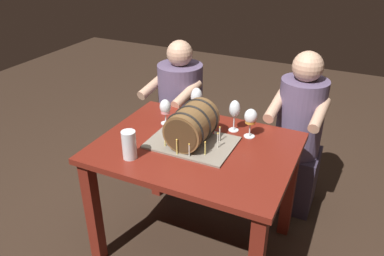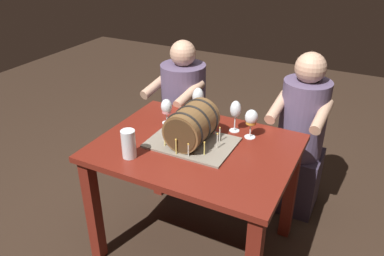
{
  "view_description": "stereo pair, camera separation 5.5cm",
  "coord_description": "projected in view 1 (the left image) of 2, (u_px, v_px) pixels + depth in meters",
  "views": [
    {
      "loc": [
        0.79,
        -1.7,
        1.85
      ],
      "look_at": [
        -0.03,
        0.01,
        0.85
      ],
      "focal_mm": 35.59,
      "sensor_mm": 36.0,
      "label": 1
    },
    {
      "loc": [
        0.83,
        -1.67,
        1.85
      ],
      "look_at": [
        -0.03,
        0.01,
        0.85
      ],
      "focal_mm": 35.59,
      "sensor_mm": 36.0,
      "label": 2
    }
  ],
  "objects": [
    {
      "name": "wine_glass_amber",
      "position": [
        251.0,
        118.0,
        2.2
      ],
      "size": [
        0.08,
        0.08,
        0.18
      ],
      "color": "white",
      "rests_on": "dining_table"
    },
    {
      "name": "barrel_cake",
      "position": [
        192.0,
        127.0,
        2.14
      ],
      "size": [
        0.48,
        0.35,
        0.24
      ],
      "color": "gray",
      "rests_on": "dining_table"
    },
    {
      "name": "wine_glass_white",
      "position": [
        197.0,
        98.0,
        2.41
      ],
      "size": [
        0.07,
        0.07,
        0.21
      ],
      "color": "white",
      "rests_on": "dining_table"
    },
    {
      "name": "person_seated_right",
      "position": [
        297.0,
        142.0,
        2.65
      ],
      "size": [
        0.37,
        0.46,
        1.17
      ],
      "color": "#372D40",
      "rests_on": "ground"
    },
    {
      "name": "person_seated_left",
      "position": [
        180.0,
        117.0,
        3.0
      ],
      "size": [
        0.42,
        0.5,
        1.14
      ],
      "color": "#372D40",
      "rests_on": "ground"
    },
    {
      "name": "dining_table",
      "position": [
        196.0,
        164.0,
        2.23
      ],
      "size": [
        1.11,
        0.85,
        0.75
      ],
      "color": "maroon",
      "rests_on": "ground"
    },
    {
      "name": "ground_plane",
      "position": [
        195.0,
        243.0,
        2.52
      ],
      "size": [
        8.0,
        8.0,
        0.0
      ],
      "primitive_type": "plane",
      "color": "#332319"
    },
    {
      "name": "wine_glass_rose",
      "position": [
        165.0,
        108.0,
        2.36
      ],
      "size": [
        0.07,
        0.07,
        0.16
      ],
      "color": "white",
      "rests_on": "dining_table"
    },
    {
      "name": "wine_glass_empty",
      "position": [
        235.0,
        110.0,
        2.26
      ],
      "size": [
        0.07,
        0.07,
        0.2
      ],
      "color": "white",
      "rests_on": "dining_table"
    },
    {
      "name": "beer_pint",
      "position": [
        129.0,
        146.0,
        2.02
      ],
      "size": [
        0.08,
        0.08,
        0.16
      ],
      "color": "white",
      "rests_on": "dining_table"
    }
  ]
}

